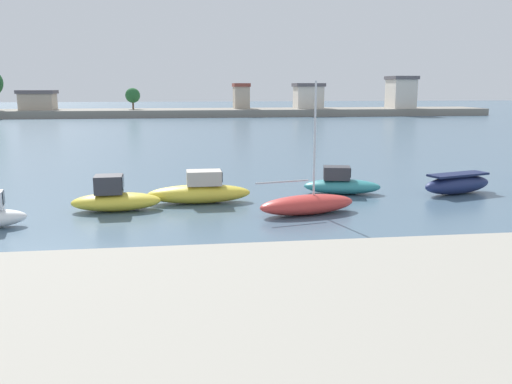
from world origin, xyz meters
The scene contains 8 objects.
ground_plane centered at (0.00, 0.00, 0.00)m, with size 400.00×400.00×0.00m, color #476075.
moored_boat_2 centered at (1.37, 9.10, 0.61)m, with size 4.37×1.88×1.76m.
moored_boat_3 centered at (5.54, 10.32, 0.62)m, with size 5.41×1.73×1.70m.
moored_boat_4 centered at (10.54, 7.15, 0.49)m, with size 5.12×2.60×6.24m.
moored_boat_5 centered at (13.54, 11.67, 0.55)m, with size 4.56×2.52×1.56m.
moored_boat_6 centered at (20.07, 10.78, 0.57)m, with size 4.76×2.59×1.17m.
mooring_buoy_2 centered at (24.02, 16.13, 0.22)m, with size 0.44×0.44×0.44m, color yellow.
distant_shoreline centered at (-1.24, 93.12, 2.01)m, with size 135.72×11.47×9.43m.
Camera 1 is at (4.82, -16.99, 5.99)m, focal length 37.31 mm.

